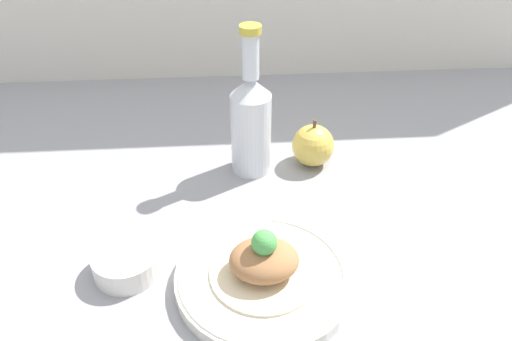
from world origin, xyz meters
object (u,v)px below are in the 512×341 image
Objects in this scene: plate at (266,277)px; apple at (313,145)px; plated_food at (266,261)px; dipping_bowl at (126,263)px; cider_bottle at (248,120)px.

apple is (10.60, 27.48, 2.47)cm from plate.
plated_food is at bearing -90.00° from plate.
plated_food is (0.00, -0.00, 3.00)cm from plate.
plated_food reaches higher than plate.
dipping_bowl is (-18.61, 3.41, 0.50)cm from plate.
plate is 18.93cm from dipping_bowl.
dipping_bowl is (-29.22, -24.06, -1.97)cm from apple.
plate is 0.91× the size of cider_bottle.
cider_bottle is 30.35cm from dipping_bowl.
plated_food is at bearing -88.33° from cider_bottle.
apple is at bearing 4.14° from cider_bottle.
plated_food is 29.46cm from apple.
plated_food is 19.09cm from dipping_bowl.
apple is 37.90cm from dipping_bowl.
plated_food is at bearing -10.39° from dipping_bowl.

